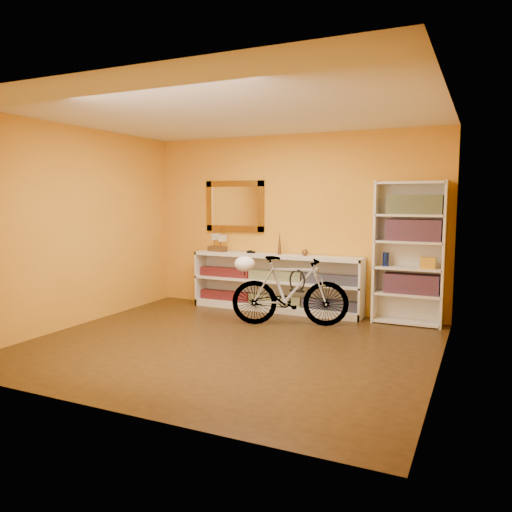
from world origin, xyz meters
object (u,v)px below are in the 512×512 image
at_px(bookcase, 409,253).
at_px(bicycle, 290,291).
at_px(helmet, 245,264).
at_px(console_unit, 276,283).

height_order(bookcase, bicycle, bookcase).
xyz_separation_m(bicycle, helmet, (-0.57, -0.20, 0.35)).
bearing_deg(helmet, bookcase, 25.62).
xyz_separation_m(bookcase, bicycle, (-1.39, -0.74, -0.49)).
distance_m(bookcase, bicycle, 1.65).
distance_m(bookcase, helmet, 2.17).
bearing_deg(bookcase, helmet, -154.38).
xyz_separation_m(console_unit, helmet, (-0.07, -0.91, 0.39)).
bearing_deg(bookcase, bicycle, -151.99).
bearing_deg(console_unit, bookcase, 0.76).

